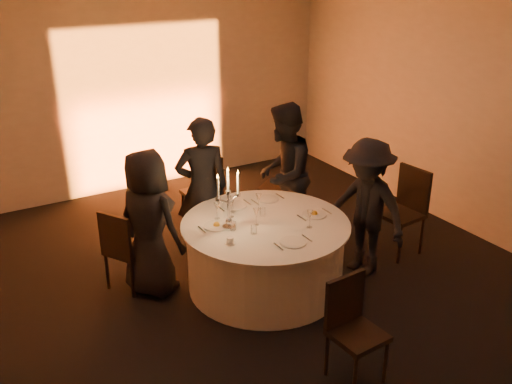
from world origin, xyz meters
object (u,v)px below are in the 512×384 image
chair_back_left (204,189)px  candelabra (229,207)px  chair_right (406,206)px  chair_left (123,246)px  chair_front (352,323)px  guest_back_left (202,188)px  coffee_cup (230,240)px  guest_left (149,223)px  guest_right (366,208)px  chair_back_right (283,183)px  guest_back_right (284,174)px  banquet_table (265,255)px

chair_back_left → candelabra: (-0.43, -1.52, 0.44)m
chair_right → candelabra: bearing=-101.7°
chair_left → chair_front: 2.62m
guest_back_left → coffee_cup: guest_back_left is taller
chair_back_left → coffee_cup: chair_back_left is taller
guest_left → coffee_cup: guest_left is taller
chair_right → chair_front: (-2.00, -1.44, -0.07)m
guest_right → chair_front: bearing=-57.6°
guest_left → guest_back_left: (0.84, 0.46, 0.06)m
chair_back_right → chair_front: size_ratio=1.01×
guest_back_right → chair_left: bearing=-38.9°
chair_left → guest_back_right: size_ratio=0.52×
candelabra → chair_back_left: bearing=74.0°
guest_back_right → guest_back_left: bearing=-51.0°
chair_front → guest_back_left: guest_back_left is taller
banquet_table → chair_back_right: bearing=51.0°
chair_back_right → chair_right: bearing=80.7°
chair_back_left → chair_front: chair_back_left is taller
banquet_table → chair_back_right: chair_back_right is taller
chair_back_left → chair_front: (-0.16, -3.21, -0.04)m
chair_left → guest_back_right: 2.16m
chair_back_right → guest_right: size_ratio=0.60×
banquet_table → chair_right: size_ratio=1.70×
candelabra → guest_back_left: bearing=81.7°
guest_back_right → guest_right: 1.19m
guest_back_right → candelabra: 1.40m
chair_front → guest_back_left: size_ratio=0.54×
chair_right → candelabra: candelabra is taller
guest_right → banquet_table: bearing=-117.8°
guest_right → coffee_cup: size_ratio=14.44×
chair_back_right → guest_back_right: guest_back_right is taller
banquet_table → chair_back_right: (1.10, 1.35, 0.15)m
chair_left → chair_front: (1.22, -2.32, 0.00)m
banquet_table → coffee_cup: size_ratio=16.36×
guest_back_left → chair_back_right: bearing=-151.2°
candelabra → chair_front: bearing=-80.8°
candelabra → chair_left: bearing=146.6°
banquet_table → guest_right: (1.14, -0.28, 0.41)m
banquet_table → guest_back_left: (-0.26, 1.01, 0.48)m
chair_right → guest_back_right: bearing=-138.0°
coffee_cup → guest_back_left: bearing=77.0°
chair_back_right → banquet_table: bearing=14.4°
chair_right → guest_back_left: 2.45m
chair_right → chair_front: 2.46m
candelabra → guest_right: bearing=-13.7°
banquet_table → chair_front: size_ratio=1.92×
chair_back_left → chair_left: bearing=31.3°
chair_left → guest_left: guest_left is taller
banquet_table → coffee_cup: coffee_cup is taller
chair_left → guest_right: size_ratio=0.59×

